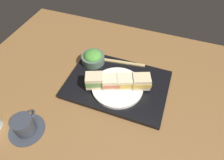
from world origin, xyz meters
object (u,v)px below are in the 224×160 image
coffee_cup (25,126)px  salad_bowl (93,57)px  sandwich_nearmost (141,81)px  chopsticks_pair (124,63)px  sandwich_plate (118,86)px  sandwich_farmost (94,81)px  sandwich_inner_near (126,82)px  sandwich_inner_far (110,82)px

coffee_cup → salad_bowl: bearing=-103.4°
sandwich_nearmost → coffee_cup: size_ratio=0.69×
chopsticks_pair → coffee_cup: 52.24cm
sandwich_plate → sandwich_farmost: 10.75cm
sandwich_nearmost → sandwich_inner_near: 6.72cm
salad_bowl → sandwich_nearmost: bearing=162.8°
sandwich_farmost → coffee_cup: sandwich_farmost is taller
sandwich_inner_far → salad_bowl: bearing=-42.5°
salad_bowl → chopsticks_pair: size_ratio=0.54×
sandwich_plate → coffee_cup: 40.48cm
sandwich_plate → chopsticks_pair: bearing=-82.7°
sandwich_farmost → sandwich_inner_near: bearing=-161.2°
sandwich_farmost → coffee_cup: (17.20, 27.14, -3.16)cm
salad_bowl → chopsticks_pair: salad_bowl is taller
sandwich_inner_far → sandwich_farmost: bearing=18.8°
sandwich_plate → salad_bowl: (16.82, -11.42, 2.09)cm
salad_bowl → sandwich_farmost: bearing=116.4°
sandwich_plate → chopsticks_pair: size_ratio=1.10×
sandwich_nearmost → sandwich_inner_far: bearing=18.8°
sandwich_inner_far → sandwich_farmost: 6.74cm
sandwich_inner_near → coffee_cup: sandwich_inner_near is taller
salad_bowl → coffee_cup: 42.99cm
sandwich_nearmost → sandwich_farmost: sandwich_farmost is taller
sandwich_nearmost → chopsticks_pair: 17.38cm
sandwich_inner_far → coffee_cup: size_ratio=0.66×
salad_bowl → sandwich_inner_far: bearing=137.5°
sandwich_nearmost → sandwich_inner_far: 13.44cm
sandwich_farmost → coffee_cup: bearing=57.6°
sandwich_plate → sandwich_farmost: (9.54, 3.25, 3.74)cm
sandwich_farmost → sandwich_plate: bearing=-161.2°
chopsticks_pair → coffee_cup: coffee_cup is taller
sandwich_inner_far → sandwich_inner_near: bearing=-161.2°
chopsticks_pair → coffee_cup: bearing=61.7°
sandwich_inner_far → chopsticks_pair: (-1.18, -16.70, -3.57)cm
sandwich_inner_near → salad_bowl: (20.00, -10.33, -1.24)cm
sandwich_inner_far → salad_bowl: sandwich_inner_far is taller
sandwich_inner_far → salad_bowl: size_ratio=0.81×
sandwich_farmost → salad_bowl: sandwich_farmost is taller
sandwich_inner_far → salad_bowl: (13.64, -12.50, -1.13)cm
sandwich_nearmost → sandwich_inner_near: (6.36, 2.16, -0.28)cm
sandwich_plate → salad_bowl: salad_bowl is taller
sandwich_nearmost → sandwich_farmost: 20.16cm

